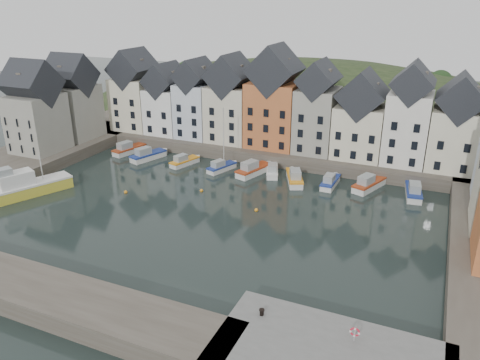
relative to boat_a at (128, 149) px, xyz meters
The scene contains 21 objects.
ground 31.00m from the boat_a, 36.74° to the right, with size 260.00×260.00×0.00m, color black.
far_quay 27.35m from the boat_a, 24.78° to the left, with size 90.00×16.00×2.00m, color #494238.
left_quay 19.74m from the boat_a, 128.07° to the right, with size 14.00×54.00×2.00m, color #494238.
near_wall 43.16m from the boat_a, 69.90° to the right, with size 50.00×6.00×2.00m, color #494238.
hillside 48.70m from the boat_a, 56.44° to the left, with size 153.60×70.40×64.00m.
far_terrace 30.69m from the boat_a, 18.65° to the left, with size 72.37×8.16×17.78m.
left_terrace 14.70m from the boat_a, 155.73° to the right, with size 7.65×17.00×15.69m.
mooring_buoys 24.67m from the boat_a, 32.37° to the right, with size 20.50×5.50×0.50m.
boat_a is the anchor object (origin of this frame).
boat_b 5.44m from the boat_a, 16.70° to the right, with size 4.15×7.09×2.60m.
boat_c 12.71m from the boat_a, ahead, with size 3.30×5.97×2.19m.
boat_d 19.73m from the boat_a, ahead, with size 3.43×5.89×10.75m.
boat_e 25.19m from the boat_a, ahead, with size 4.20×7.36×2.70m.
boat_f 28.04m from the boat_a, ahead, with size 3.74×6.14×2.25m.
boat_g 32.47m from the boat_a, ahead, with size 4.63×7.11×2.62m.
boat_h 37.86m from the boat_a, ahead, with size 1.94×5.96×2.27m.
boat_i 43.41m from the boat_a, ahead, with size 4.35×7.17×2.63m.
boat_j 49.88m from the boat_a, ahead, with size 2.95×6.89×2.56m.
large_vessel 22.00m from the boat_a, 94.50° to the right, with size 7.43×11.75×5.96m.
mooring_bollard 54.30m from the boat_a, 41.89° to the right, with size 0.48×0.48×0.56m.
life_ring_post 60.41m from the boat_a, 37.01° to the right, with size 0.80×0.17×1.30m.
Camera 1 is at (27.00, -48.35, 27.37)m, focal length 35.00 mm.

